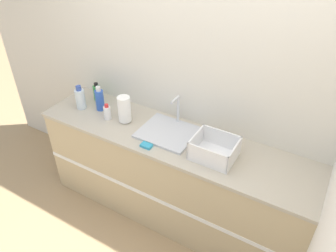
{
  "coord_description": "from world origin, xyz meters",
  "views": [
    {
      "loc": [
        1.06,
        -1.59,
        2.55
      ],
      "look_at": [
        -0.02,
        0.26,
        1.03
      ],
      "focal_mm": 35.0,
      "sensor_mm": 36.0,
      "label": 1
    }
  ],
  "objects_px": {
    "paper_towel_roll": "(124,109)",
    "bottle_clear": "(80,98)",
    "bottle_white_spray": "(107,112)",
    "bottle_blue": "(100,100)",
    "bottle_green": "(97,92)",
    "sink": "(168,131)",
    "dish_rack": "(214,150)"
  },
  "relations": [
    {
      "from": "bottle_clear",
      "to": "bottle_blue",
      "type": "bearing_deg",
      "value": 23.0
    },
    {
      "from": "dish_rack",
      "to": "bottle_green",
      "type": "height_order",
      "value": "bottle_green"
    },
    {
      "from": "paper_towel_roll",
      "to": "bottle_blue",
      "type": "bearing_deg",
      "value": 172.06
    },
    {
      "from": "dish_rack",
      "to": "bottle_white_spray",
      "type": "bearing_deg",
      "value": -179.88
    },
    {
      "from": "bottle_white_spray",
      "to": "bottle_blue",
      "type": "height_order",
      "value": "bottle_blue"
    },
    {
      "from": "sink",
      "to": "bottle_white_spray",
      "type": "distance_m",
      "value": 0.58
    },
    {
      "from": "bottle_green",
      "to": "dish_rack",
      "type": "bearing_deg",
      "value": -8.96
    },
    {
      "from": "dish_rack",
      "to": "paper_towel_roll",
      "type": "bearing_deg",
      "value": 177.12
    },
    {
      "from": "paper_towel_roll",
      "to": "bottle_clear",
      "type": "xyz_separation_m",
      "value": [
        -0.48,
        -0.03,
        -0.02
      ]
    },
    {
      "from": "bottle_blue",
      "to": "dish_rack",
      "type": "bearing_deg",
      "value": -4.23
    },
    {
      "from": "dish_rack",
      "to": "bottle_clear",
      "type": "height_order",
      "value": "bottle_clear"
    },
    {
      "from": "bottle_blue",
      "to": "paper_towel_roll",
      "type": "bearing_deg",
      "value": -7.94
    },
    {
      "from": "bottle_white_spray",
      "to": "bottle_blue",
      "type": "bearing_deg",
      "value": 150.07
    },
    {
      "from": "dish_rack",
      "to": "bottle_blue",
      "type": "height_order",
      "value": "bottle_blue"
    },
    {
      "from": "paper_towel_roll",
      "to": "bottle_white_spray",
      "type": "height_order",
      "value": "paper_towel_roll"
    },
    {
      "from": "bottle_blue",
      "to": "bottle_green",
      "type": "height_order",
      "value": "bottle_blue"
    },
    {
      "from": "sink",
      "to": "bottle_green",
      "type": "height_order",
      "value": "sink"
    },
    {
      "from": "paper_towel_roll",
      "to": "dish_rack",
      "type": "height_order",
      "value": "paper_towel_roll"
    },
    {
      "from": "dish_rack",
      "to": "bottle_blue",
      "type": "relative_size",
      "value": 1.37
    },
    {
      "from": "bottle_blue",
      "to": "bottle_clear",
      "type": "bearing_deg",
      "value": -157.0
    },
    {
      "from": "bottle_clear",
      "to": "bottle_green",
      "type": "bearing_deg",
      "value": 80.85
    },
    {
      "from": "bottle_white_spray",
      "to": "sink",
      "type": "bearing_deg",
      "value": 8.64
    },
    {
      "from": "paper_towel_roll",
      "to": "bottle_white_spray",
      "type": "relative_size",
      "value": 1.64
    },
    {
      "from": "bottle_white_spray",
      "to": "bottle_clear",
      "type": "bearing_deg",
      "value": 176.88
    },
    {
      "from": "dish_rack",
      "to": "bottle_blue",
      "type": "xyz_separation_m",
      "value": [
        -1.18,
        0.09,
        0.05
      ]
    },
    {
      "from": "paper_towel_roll",
      "to": "sink",
      "type": "bearing_deg",
      "value": 5.68
    },
    {
      "from": "paper_towel_roll",
      "to": "bottle_clear",
      "type": "height_order",
      "value": "paper_towel_roll"
    },
    {
      "from": "sink",
      "to": "bottle_green",
      "type": "xyz_separation_m",
      "value": [
        -0.87,
        0.12,
        0.06
      ]
    },
    {
      "from": "sink",
      "to": "bottle_clear",
      "type": "bearing_deg",
      "value": -175.59
    },
    {
      "from": "bottle_green",
      "to": "bottle_clear",
      "type": "bearing_deg",
      "value": -99.15
    },
    {
      "from": "sink",
      "to": "bottle_clear",
      "type": "xyz_separation_m",
      "value": [
        -0.9,
        -0.07,
        0.08
      ]
    },
    {
      "from": "paper_towel_roll",
      "to": "dish_rack",
      "type": "xyz_separation_m",
      "value": [
        0.87,
        -0.04,
        -0.07
      ]
    }
  ]
}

